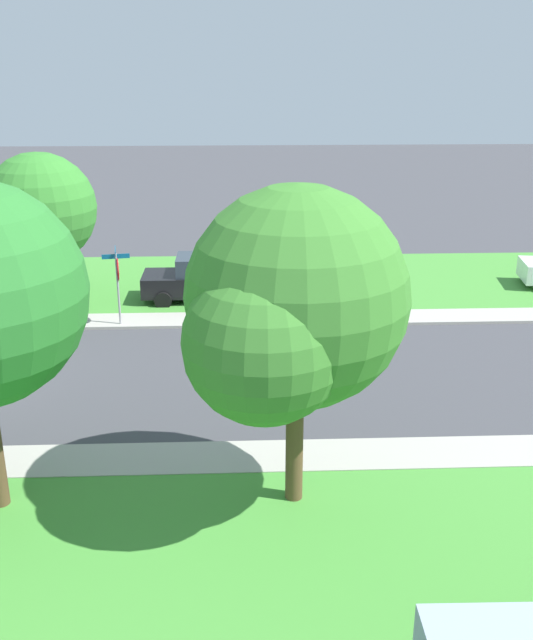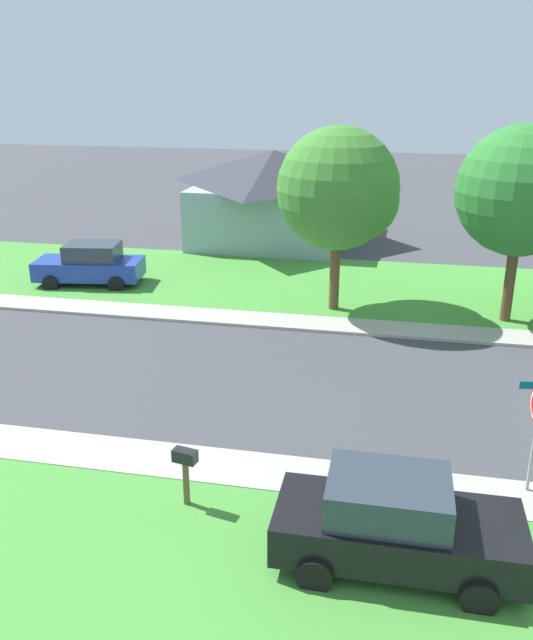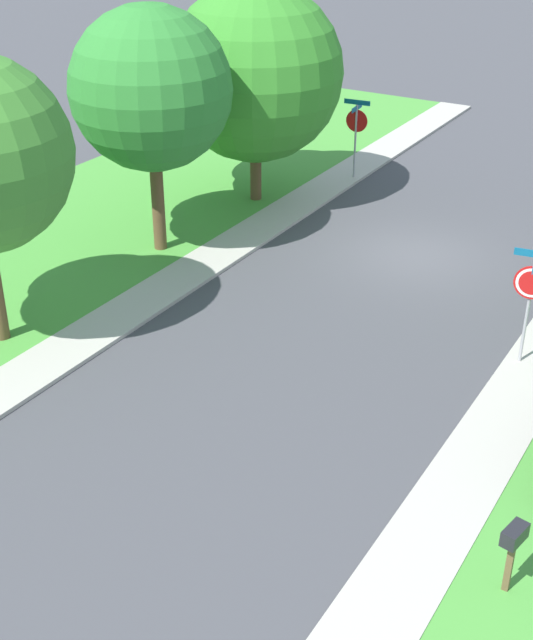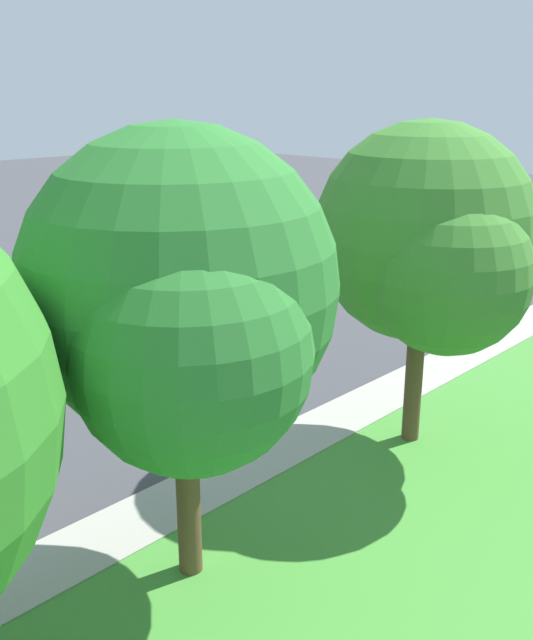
{
  "view_description": "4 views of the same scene",
  "coord_description": "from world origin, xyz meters",
  "px_view_note": "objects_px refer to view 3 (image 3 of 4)",
  "views": [
    {
      "loc": [
        19.22,
        8.41,
        8.7
      ],
      "look_at": [
        -0.89,
        9.24,
        1.4
      ],
      "focal_mm": 40.38,
      "sensor_mm": 36.0,
      "label": 1
    },
    {
      "loc": [
        -16.99,
        7.27,
        8.24
      ],
      "look_at": [
        1.15,
        10.97,
        1.4
      ],
      "focal_mm": 37.53,
      "sensor_mm": 36.0,
      "label": 2
    },
    {
      "loc": [
        -8.08,
        21.43,
        10.15
      ],
      "look_at": [
        0.25,
        7.67,
        1.4
      ],
      "focal_mm": 48.86,
      "sensor_mm": 36.0,
      "label": 3
    },
    {
      "loc": [
        13.58,
        -2.4,
        7.11
      ],
      "look_at": [
        1.37,
        10.3,
        1.4
      ],
      "focal_mm": 39.91,
      "sensor_mm": 36.0,
      "label": 4
    }
  ],
  "objects_px": {
    "mailbox": "(513,543)",
    "tree_sidewalk_near": "(250,76)",
    "stop_sign_near_corner": "(356,126)",
    "tree_across_left": "(148,92)",
    "stop_sign_far_corner": "(531,289)"
  },
  "relations": [
    {
      "from": "stop_sign_far_corner",
      "to": "tree_across_left",
      "type": "distance_m",
      "value": 11.25
    },
    {
      "from": "tree_across_left",
      "to": "mailbox",
      "type": "relative_size",
      "value": 5.17
    },
    {
      "from": "stop_sign_near_corner",
      "to": "tree_across_left",
      "type": "height_order",
      "value": "tree_across_left"
    },
    {
      "from": "tree_across_left",
      "to": "mailbox",
      "type": "distance_m",
      "value": 15.34
    },
    {
      "from": "stop_sign_far_corner",
      "to": "tree_sidewalk_near",
      "type": "xyz_separation_m",
      "value": [
        10.73,
        -5.88,
        2.06
      ]
    },
    {
      "from": "mailbox",
      "to": "tree_sidewalk_near",
      "type": "bearing_deg",
      "value": -45.22
    },
    {
      "from": "stop_sign_far_corner",
      "to": "tree_across_left",
      "type": "relative_size",
      "value": 0.41
    },
    {
      "from": "tree_sidewalk_near",
      "to": "stop_sign_far_corner",
      "type": "bearing_deg",
      "value": 151.25
    },
    {
      "from": "tree_sidewalk_near",
      "to": "mailbox",
      "type": "relative_size",
      "value": 5.21
    },
    {
      "from": "stop_sign_near_corner",
      "to": "tree_across_left",
      "type": "distance_m",
      "value": 8.87
    },
    {
      "from": "stop_sign_far_corner",
      "to": "mailbox",
      "type": "height_order",
      "value": "stop_sign_far_corner"
    },
    {
      "from": "stop_sign_far_corner",
      "to": "tree_across_left",
      "type": "bearing_deg",
      "value": -5.54
    },
    {
      "from": "stop_sign_near_corner",
      "to": "stop_sign_far_corner",
      "type": "distance_m",
      "value": 12.63
    },
    {
      "from": "stop_sign_near_corner",
      "to": "tree_sidewalk_near",
      "type": "relative_size",
      "value": 0.41
    },
    {
      "from": "stop_sign_near_corner",
      "to": "tree_across_left",
      "type": "bearing_deg",
      "value": 74.4
    }
  ]
}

